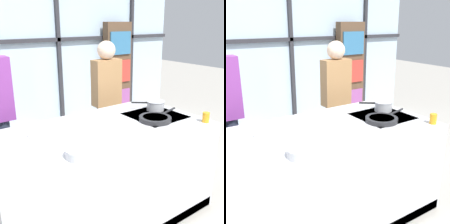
# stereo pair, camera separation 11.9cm
# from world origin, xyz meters

# --- Properties ---
(ground_plane) EXTENTS (18.00, 18.00, 0.00)m
(ground_plane) POSITION_xyz_m (0.00, 0.00, 0.00)
(ground_plane) COLOR #ADA89E
(back_window_wall) EXTENTS (6.40, 0.10, 2.80)m
(back_window_wall) POSITION_xyz_m (0.00, 2.37, 1.40)
(back_window_wall) COLOR silver
(back_window_wall) RESTS_ON ground_plane
(bookshelf) EXTENTS (0.53, 0.19, 1.81)m
(bookshelf) POSITION_xyz_m (1.87, 2.19, 0.91)
(bookshelf) COLOR brown
(bookshelf) RESTS_ON ground_plane
(demo_island) EXTENTS (2.04, 1.07, 0.90)m
(demo_island) POSITION_xyz_m (0.00, -0.00, 0.45)
(demo_island) COLOR silver
(demo_island) RESTS_ON ground_plane
(spectator_center_left) EXTENTS (0.37, 0.22, 1.60)m
(spectator_center_left) POSITION_xyz_m (0.70, 0.89, 0.93)
(spectator_center_left) COLOR black
(spectator_center_left) RESTS_ON ground_plane
(frying_pan) EXTENTS (0.55, 0.31, 0.04)m
(frying_pan) POSITION_xyz_m (0.56, -0.12, 0.93)
(frying_pan) COLOR #232326
(frying_pan) RESTS_ON demo_island
(saucepan) EXTENTS (0.31, 0.27, 0.10)m
(saucepan) POSITION_xyz_m (0.80, 0.13, 0.96)
(saucepan) COLOR silver
(saucepan) RESTS_ON demo_island
(white_plate) EXTENTS (0.23, 0.23, 0.01)m
(white_plate) POSITION_xyz_m (-0.47, 0.19, 0.91)
(white_plate) COLOR white
(white_plate) RESTS_ON demo_island
(mixing_bowl) EXTENTS (0.23, 0.23, 0.07)m
(mixing_bowl) POSITION_xyz_m (-0.40, -0.36, 0.94)
(mixing_bowl) COLOR silver
(mixing_bowl) RESTS_ON demo_island
(juice_glass_near) EXTENTS (0.06, 0.06, 0.10)m
(juice_glass_near) POSITION_xyz_m (0.92, -0.43, 0.95)
(juice_glass_near) COLOR orange
(juice_glass_near) RESTS_ON demo_island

